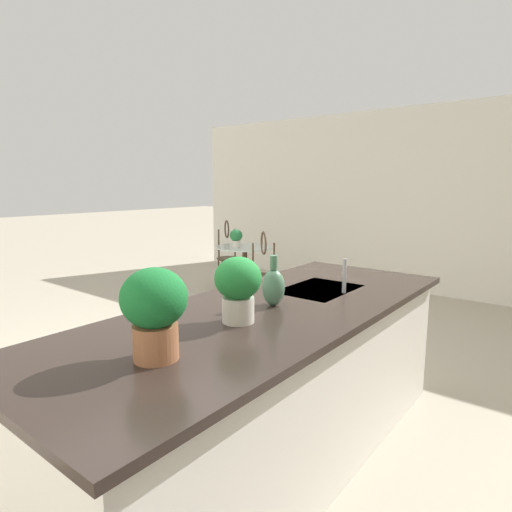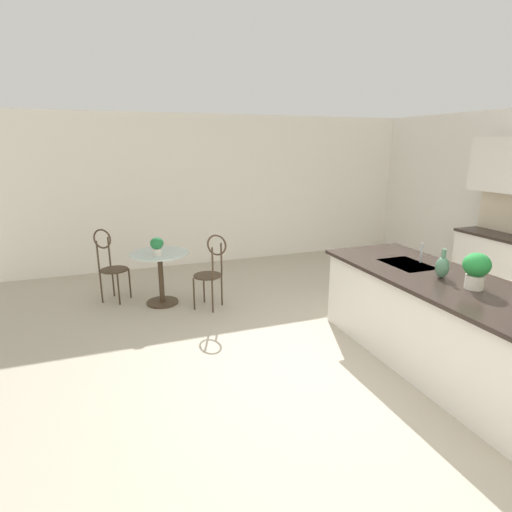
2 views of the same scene
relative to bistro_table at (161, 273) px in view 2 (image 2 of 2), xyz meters
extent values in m
plane|color=#B2A893|center=(2.36, 1.54, -0.45)|extent=(40.00, 40.00, 0.00)
cube|color=silver|center=(-1.90, 1.54, 0.90)|extent=(0.12, 7.80, 2.70)
cube|color=white|center=(2.66, 2.39, -0.01)|extent=(2.70, 0.96, 0.88)
cube|color=#2D231E|center=(2.66, 2.39, 0.45)|extent=(2.80, 1.06, 0.04)
cube|color=#B2B5BA|center=(2.11, 2.39, 0.46)|extent=(0.56, 0.40, 0.03)
cylinder|color=#3D2D1E|center=(0.00, 0.00, -0.43)|extent=(0.44, 0.44, 0.03)
cylinder|color=#3D2D1E|center=(0.00, 0.00, -0.07)|extent=(0.07, 0.07, 0.69)
cylinder|color=#B2C6C1|center=(0.00, 0.00, 0.29)|extent=(0.80, 0.80, 0.01)
cylinder|color=#3D2D1E|center=(-0.38, -0.41, -0.22)|extent=(0.03, 0.03, 0.45)
cylinder|color=#3D2D1E|center=(-0.15, -0.57, -0.22)|extent=(0.03, 0.03, 0.45)
cylinder|color=#3D2D1E|center=(-0.54, -0.63, -0.22)|extent=(0.03, 0.03, 0.45)
cylinder|color=#3D2D1E|center=(-0.31, -0.80, -0.22)|extent=(0.03, 0.03, 0.45)
cylinder|color=#3D2D1E|center=(-0.34, -0.60, 0.01)|extent=(0.53, 0.53, 0.02)
cylinder|color=#3D2D1E|center=(-0.54, -0.65, 0.23)|extent=(0.03, 0.03, 0.45)
cylinder|color=#3D2D1E|center=(-0.33, -0.80, 0.23)|extent=(0.03, 0.03, 0.45)
torus|color=#3D2D1E|center=(-0.43, -0.72, 0.45)|extent=(0.19, 0.24, 0.28)
cylinder|color=#3D2D1E|center=(0.39, 0.38, -0.22)|extent=(0.03, 0.03, 0.45)
cylinder|color=#3D2D1E|center=(0.18, 0.56, -0.22)|extent=(0.03, 0.03, 0.45)
cylinder|color=#3D2D1E|center=(0.57, 0.59, -0.22)|extent=(0.03, 0.03, 0.45)
cylinder|color=#3D2D1E|center=(0.36, 0.77, -0.22)|extent=(0.03, 0.03, 0.45)
cylinder|color=#3D2D1E|center=(0.37, 0.58, 0.01)|extent=(0.54, 0.54, 0.02)
cylinder|color=#3D2D1E|center=(0.57, 0.60, 0.23)|extent=(0.03, 0.03, 0.45)
cylinder|color=#3D2D1E|center=(0.38, 0.77, 0.23)|extent=(0.03, 0.03, 0.45)
torus|color=#3D2D1E|center=(0.47, 0.69, 0.45)|extent=(0.21, 0.23, 0.28)
cylinder|color=#B2B5BA|center=(2.11, 2.57, 0.58)|extent=(0.02, 0.02, 0.22)
cylinder|color=beige|center=(0.13, -0.04, 0.34)|extent=(0.12, 0.12, 0.10)
ellipsoid|color=#236E39|center=(0.13, -0.04, 0.46)|extent=(0.18, 0.18, 0.16)
cylinder|color=beige|center=(2.96, 2.42, 0.54)|extent=(0.16, 0.16, 0.13)
ellipsoid|color=#238237|center=(2.96, 2.42, 0.70)|extent=(0.23, 0.23, 0.21)
ellipsoid|color=#4C7A5B|center=(2.61, 2.38, 0.58)|extent=(0.13, 0.13, 0.21)
cylinder|color=#4C7A5B|center=(2.61, 2.38, 0.72)|extent=(0.04, 0.04, 0.08)
camera|label=1|loc=(4.52, 3.76, 1.16)|focal=30.05mm
camera|label=2|loc=(5.56, -0.63, 1.73)|focal=28.80mm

